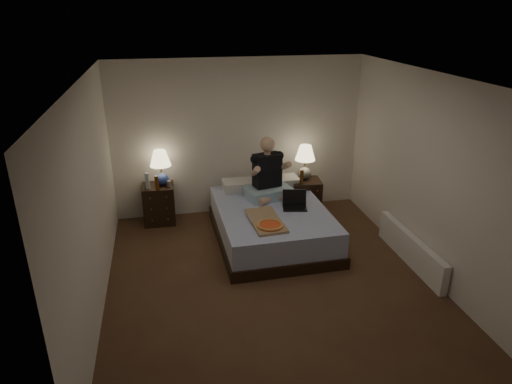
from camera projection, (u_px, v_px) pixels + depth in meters
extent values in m
cube|color=brown|center=(271.00, 281.00, 5.73)|extent=(4.00, 4.50, 0.00)
cube|color=white|center=(274.00, 79.00, 4.78)|extent=(4.00, 4.50, 0.00)
cube|color=white|center=(239.00, 138.00, 7.29)|extent=(4.00, 0.00, 2.50)
cube|color=white|center=(347.00, 305.00, 3.22)|extent=(4.00, 0.00, 2.50)
cube|color=white|center=(91.00, 203.00, 4.88)|extent=(0.00, 4.50, 2.50)
cube|color=white|center=(429.00, 177.00, 5.64)|extent=(0.00, 4.50, 2.50)
cube|color=#5E71BD|center=(272.00, 224.00, 6.66)|extent=(1.55, 2.05, 0.51)
cube|color=black|center=(159.00, 204.00, 7.18)|extent=(0.49, 0.44, 0.62)
cube|color=black|center=(305.00, 197.00, 7.45)|extent=(0.50, 0.46, 0.60)
cylinder|color=silver|center=(147.00, 181.00, 6.90)|extent=(0.07, 0.07, 0.25)
cylinder|color=#B8B8B3|center=(168.00, 184.00, 7.00)|extent=(0.07, 0.07, 0.10)
cylinder|color=#5D2F0D|center=(157.00, 183.00, 6.85)|extent=(0.06, 0.06, 0.23)
cylinder|color=#532C0B|center=(302.00, 177.00, 7.16)|extent=(0.06, 0.06, 0.23)
cube|color=white|center=(411.00, 249.00, 6.07)|extent=(0.10, 1.60, 0.40)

